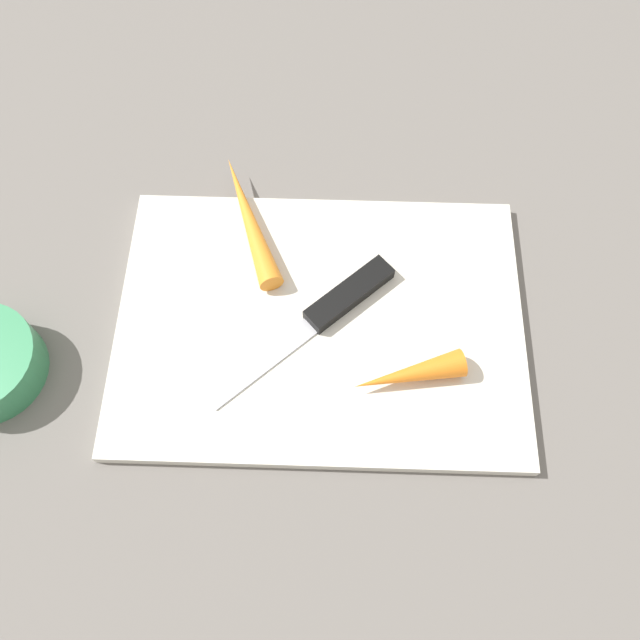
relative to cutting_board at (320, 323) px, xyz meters
The scene contains 5 objects.
ground_plane 0.01m from the cutting_board, ahead, with size 1.40×1.40×0.00m, color slate.
cutting_board is the anchor object (origin of this frame).
knife 0.02m from the cutting_board, 136.78° to the right, with size 0.16×0.15×0.01m.
carrot_short 0.09m from the cutting_board, 144.44° to the left, with size 0.02×0.02×0.09m, color orange.
carrot_long 0.12m from the cutting_board, 54.62° to the right, with size 0.02×0.02×0.15m, color orange.
Camera 1 is at (-0.01, 0.25, 0.54)m, focal length 36.78 mm.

